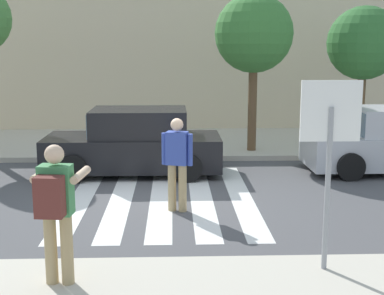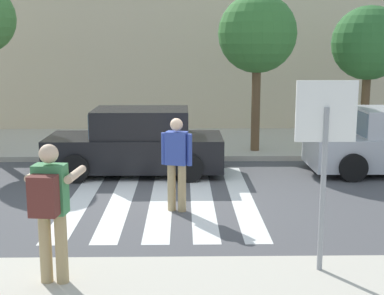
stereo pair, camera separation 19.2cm
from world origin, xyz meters
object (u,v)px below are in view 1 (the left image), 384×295
(parked_car_black, at_px, (135,144))
(stop_sign, at_px, (330,134))
(pedestrian_crossing, at_px, (177,159))
(street_tree_east, at_px, (364,44))
(photographer_with_backpack, at_px, (56,203))
(street_tree_center, at_px, (254,35))

(parked_car_black, bearing_deg, stop_sign, -64.30)
(pedestrian_crossing, xyz_separation_m, street_tree_east, (5.37, 5.79, 2.08))
(pedestrian_crossing, relative_size, parked_car_black, 0.42)
(parked_car_black, height_order, street_tree_east, street_tree_east)
(photographer_with_backpack, height_order, street_tree_center, street_tree_center)
(street_tree_east, bearing_deg, street_tree_center, -167.76)
(parked_car_black, bearing_deg, pedestrian_crossing, -71.89)
(pedestrian_crossing, distance_m, street_tree_center, 5.97)
(stop_sign, relative_size, photographer_with_backpack, 1.42)
(pedestrian_crossing, distance_m, street_tree_east, 8.16)
(photographer_with_backpack, xyz_separation_m, parked_car_black, (0.49, 6.30, -0.44))
(street_tree_center, bearing_deg, photographer_with_backpack, -113.06)
(stop_sign, distance_m, parked_car_black, 6.70)
(photographer_with_backpack, bearing_deg, street_tree_east, 53.13)
(street_tree_east, bearing_deg, pedestrian_crossing, -132.87)
(street_tree_east, bearing_deg, parked_car_black, -156.09)
(photographer_with_backpack, relative_size, street_tree_east, 0.43)
(pedestrian_crossing, xyz_separation_m, parked_car_black, (-0.97, 2.97, -0.25))
(stop_sign, height_order, parked_car_black, stop_sign)
(stop_sign, relative_size, street_tree_center, 0.58)
(street_tree_center, distance_m, street_tree_east, 3.34)
(stop_sign, bearing_deg, street_tree_center, 88.38)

